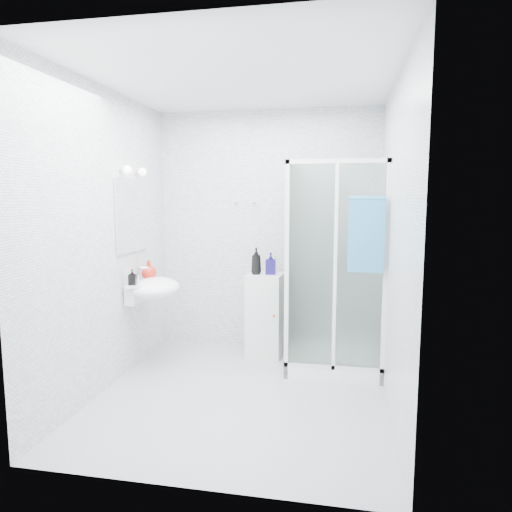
% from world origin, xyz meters
% --- Properties ---
extents(room, '(2.40, 2.60, 2.60)m').
position_xyz_m(room, '(0.00, 0.00, 1.30)').
color(room, white).
rests_on(room, ground).
extents(shower_enclosure, '(0.90, 0.95, 2.00)m').
position_xyz_m(shower_enclosure, '(0.67, 0.77, 0.45)').
color(shower_enclosure, white).
rests_on(shower_enclosure, ground).
extents(wall_basin, '(0.46, 0.56, 0.35)m').
position_xyz_m(wall_basin, '(-0.99, 0.45, 0.80)').
color(wall_basin, white).
rests_on(wall_basin, ground).
extents(mirror, '(0.02, 0.60, 0.70)m').
position_xyz_m(mirror, '(-1.19, 0.45, 1.50)').
color(mirror, white).
rests_on(mirror, room).
extents(vanity_lights, '(0.10, 0.40, 0.08)m').
position_xyz_m(vanity_lights, '(-1.14, 0.45, 1.92)').
color(vanity_lights, silver).
rests_on(vanity_lights, room).
extents(wall_hooks, '(0.23, 0.06, 0.03)m').
position_xyz_m(wall_hooks, '(-0.25, 1.26, 1.62)').
color(wall_hooks, silver).
rests_on(wall_hooks, room).
extents(storage_cabinet, '(0.39, 0.40, 0.88)m').
position_xyz_m(storage_cabinet, '(0.02, 1.02, 0.44)').
color(storage_cabinet, white).
rests_on(storage_cabinet, ground).
extents(hand_towel, '(0.31, 0.05, 0.65)m').
position_xyz_m(hand_towel, '(1.01, 0.36, 1.37)').
color(hand_towel, teal).
rests_on(hand_towel, shower_enclosure).
extents(shampoo_bottle_a, '(0.11, 0.11, 0.28)m').
position_xyz_m(shampoo_bottle_a, '(-0.07, 0.97, 1.02)').
color(shampoo_bottle_a, black).
rests_on(shampoo_bottle_a, storage_cabinet).
extents(shampoo_bottle_b, '(0.11, 0.11, 0.23)m').
position_xyz_m(shampoo_bottle_b, '(0.08, 1.01, 0.99)').
color(shampoo_bottle_b, '#160E54').
rests_on(shampoo_bottle_b, storage_cabinet).
extents(soap_dispenser_orange, '(0.17, 0.17, 0.19)m').
position_xyz_m(soap_dispenser_orange, '(-1.08, 0.57, 0.96)').
color(soap_dispenser_orange, red).
rests_on(soap_dispenser_orange, wall_basin).
extents(soap_dispenser_black, '(0.08, 0.08, 0.15)m').
position_xyz_m(soap_dispenser_black, '(-1.10, 0.26, 0.94)').
color(soap_dispenser_black, black).
rests_on(soap_dispenser_black, wall_basin).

